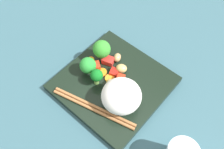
{
  "coord_description": "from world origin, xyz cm",
  "views": [
    {
      "loc": [
        22.78,
        -25.1,
        56.66
      ],
      "look_at": [
        -0.94,
        0.44,
        3.76
      ],
      "focal_mm": 39.19,
      "sensor_mm": 36.0,
      "label": 1
    }
  ],
  "objects_px": {
    "square_plate": "(113,83)",
    "chopstick_pair": "(94,108)",
    "rice_mound": "(121,96)",
    "carrot_slice_1": "(102,73)",
    "broccoli_floret_2": "(97,76)"
  },
  "relations": [
    {
      "from": "rice_mound",
      "to": "chopstick_pair",
      "type": "bearing_deg",
      "value": -124.61
    },
    {
      "from": "square_plate",
      "to": "broccoli_floret_2",
      "type": "xyz_separation_m",
      "value": [
        -0.03,
        -0.03,
        0.04
      ]
    },
    {
      "from": "rice_mound",
      "to": "chopstick_pair",
      "type": "xyz_separation_m",
      "value": [
        -0.04,
        -0.06,
        -0.03
      ]
    },
    {
      "from": "carrot_slice_1",
      "to": "chopstick_pair",
      "type": "height_order",
      "value": "chopstick_pair"
    },
    {
      "from": "square_plate",
      "to": "chopstick_pair",
      "type": "xyz_separation_m",
      "value": [
        0.02,
        -0.09,
        0.01
      ]
    },
    {
      "from": "square_plate",
      "to": "rice_mound",
      "type": "relative_size",
      "value": 2.7
    },
    {
      "from": "carrot_slice_1",
      "to": "chopstick_pair",
      "type": "bearing_deg",
      "value": -56.39
    },
    {
      "from": "square_plate",
      "to": "rice_mound",
      "type": "height_order",
      "value": "rice_mound"
    },
    {
      "from": "rice_mound",
      "to": "broccoli_floret_2",
      "type": "distance_m",
      "value": 0.09
    },
    {
      "from": "chopstick_pair",
      "to": "broccoli_floret_2",
      "type": "bearing_deg",
      "value": 112.03
    },
    {
      "from": "square_plate",
      "to": "carrot_slice_1",
      "type": "distance_m",
      "value": 0.04
    },
    {
      "from": "rice_mound",
      "to": "carrot_slice_1",
      "type": "distance_m",
      "value": 0.11
    },
    {
      "from": "chopstick_pair",
      "to": "square_plate",
      "type": "bearing_deg",
      "value": 84.59
    },
    {
      "from": "rice_mound",
      "to": "carrot_slice_1",
      "type": "bearing_deg",
      "value": 162.12
    },
    {
      "from": "square_plate",
      "to": "rice_mound",
      "type": "bearing_deg",
      "value": -30.73
    }
  ]
}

